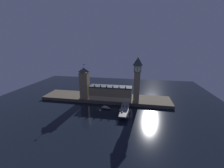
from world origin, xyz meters
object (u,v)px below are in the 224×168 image
Objects in this scene: victoria_tower at (85,83)px; pedestrian_far_rail at (122,105)px; car_northbound_trail at (122,112)px; boat_upstream at (106,108)px; street_lamp_near at (120,111)px; clock_tower at (137,79)px; car_southbound_trail at (127,106)px; car_northbound_lead at (123,106)px.

pedestrian_far_rail is at bearing -18.61° from victoria_tower.
boat_upstream is (-26.36, 18.03, -5.37)m from car_northbound_trail.
street_lamp_near is at bearing -90.88° from pedestrian_far_rail.
victoria_tower is 57.54m from boat_upstream.
car_northbound_trail is (68.22, -43.99, -24.36)m from victoria_tower.
clock_tower reaches higher than car_southbound_trail.
clock_tower is 1.24× the size of victoria_tower.
street_lamp_near is 0.39× the size of boat_upstream.
car_northbound_trail reaches higher than car_northbound_lead.
car_northbound_lead reaches higher than boat_upstream.
car_northbound_lead is 5.27m from pedestrian_far_rail.
car_southbound_trail is at bearing 0.07° from car_northbound_lead.
car_northbound_trail is 5.83m from street_lamp_near.
car_northbound_trail is (0.00, -17.22, 0.10)m from car_northbound_lead.
pedestrian_far_rail reaches higher than car_southbound_trail.
boat_upstream is (-26.36, 0.80, -5.27)m from car_northbound_lead.
clock_tower is at bearing 44.18° from pedestrian_far_rail.
boat_upstream is (-44.24, -23.64, -41.68)m from clock_tower.
clock_tower is 15.13× the size of car_southbound_trail.
clock_tower is 43.11× the size of pedestrian_far_rail.
pedestrian_far_rail is (-20.39, -19.81, -36.15)m from clock_tower.
car_southbound_trail is 8.82m from pedestrian_far_rail.
pedestrian_far_rail is at bearing 96.53° from car_northbound_trail.
car_northbound_trail is 32.38m from boat_upstream.
clock_tower reaches higher than car_northbound_lead.
boat_upstream is (-23.85, -3.83, -5.53)m from pedestrian_far_rail.
pedestrian_far_rail is 0.11× the size of boat_upstream.
victoria_tower is at bearing 158.58° from car_northbound_lead.
victoria_tower is 12.19× the size of car_southbound_trail.
car_southbound_trail is 31.82m from boat_upstream.
victoria_tower is 12.54× the size of car_northbound_trail.
street_lamp_near is 33.29m from boat_upstream.
victoria_tower reaches higher than car_northbound_trail.
clock_tower is at bearing -1.54° from victoria_tower.
street_lamp_near is (65.31, -48.04, -21.34)m from victoria_tower.
car_northbound_lead is 0.26× the size of boat_upstream.
clock_tower is 12.09× the size of street_lamp_near.
victoria_tower reaches higher than street_lamp_near.
car_northbound_trail is 17.94m from car_southbound_trail.
car_northbound_trail is at bearing -34.37° from boat_upstream.
clock_tower is 86.96m from victoria_tower.
car_northbound_lead is 2.42× the size of pedestrian_far_rail.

